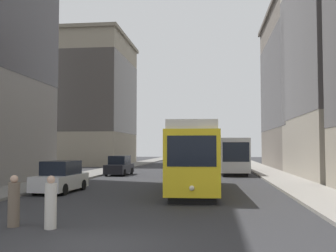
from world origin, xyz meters
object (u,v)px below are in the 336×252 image
(parked_car_left_near, at_px, (61,178))
(parked_car_left_mid, at_px, (119,166))
(transit_bus, at_px, (231,154))
(pedestrian_crossing_far, at_px, (14,203))
(streetcar, at_px, (194,156))
(pedestrian_crossing_near, at_px, (51,204))

(parked_car_left_near, relative_size, parked_car_left_mid, 0.98)
(transit_bus, distance_m, parked_car_left_near, 21.56)
(parked_car_left_mid, xyz_separation_m, pedestrian_crossing_far, (2.32, -24.50, -0.06))
(parked_car_left_near, bearing_deg, streetcar, 13.30)
(transit_bus, xyz_separation_m, pedestrian_crossing_far, (-8.27, -28.66, -1.16))
(pedestrian_crossing_far, bearing_deg, streetcar, -49.73)
(streetcar, height_order, pedestrian_crossing_near, streetcar)
(parked_car_left_mid, distance_m, pedestrian_crossing_far, 24.61)
(pedestrian_crossing_near, bearing_deg, pedestrian_crossing_far, -152.52)
(transit_bus, bearing_deg, streetcar, -101.44)
(streetcar, xyz_separation_m, parked_car_left_mid, (-7.69, 13.20, -1.26))
(streetcar, relative_size, parked_car_left_near, 2.75)
(parked_car_left_near, relative_size, pedestrian_crossing_far, 2.63)
(pedestrian_crossing_far, bearing_deg, parked_car_left_mid, -18.91)
(streetcar, height_order, transit_bus, streetcar)
(parked_car_left_mid, bearing_deg, pedestrian_crossing_near, -79.72)
(transit_bus, bearing_deg, parked_car_left_near, -121.41)
(pedestrian_crossing_near, bearing_deg, parked_car_left_near, 145.31)
(streetcar, relative_size, parked_car_left_mid, 2.71)
(pedestrian_crossing_near, distance_m, pedestrian_crossing_far, 1.36)
(streetcar, bearing_deg, pedestrian_crossing_far, -117.36)
(streetcar, xyz_separation_m, transit_bus, (2.89, 17.35, -0.15))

